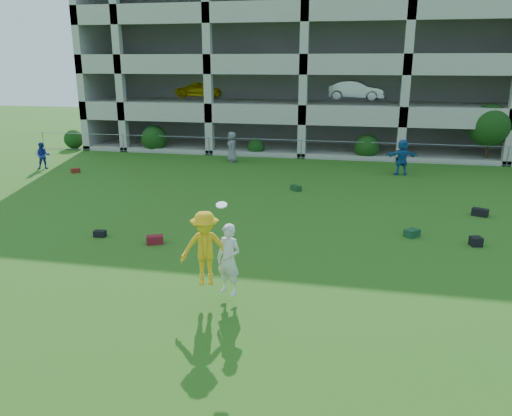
% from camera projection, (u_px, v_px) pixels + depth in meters
% --- Properties ---
extents(ground, '(100.00, 100.00, 0.00)m').
position_uv_depth(ground, '(218.00, 288.00, 13.44)').
color(ground, '#235114').
rests_on(ground, ground).
extents(bystander_a, '(0.92, 0.86, 1.51)m').
position_uv_depth(bystander_a, '(43.00, 156.00, 28.08)').
color(bystander_a, navy).
rests_on(bystander_a, ground).
extents(bystander_c, '(0.92, 1.07, 1.84)m').
position_uv_depth(bystander_c, '(232.00, 147.00, 29.98)').
color(bystander_c, slate).
rests_on(bystander_c, ground).
extents(bystander_d, '(1.86, 0.91, 1.92)m').
position_uv_depth(bystander_d, '(402.00, 157.00, 26.58)').
color(bystander_d, '#215497').
rests_on(bystander_d, ground).
extents(bag_red_a, '(0.62, 0.49, 0.28)m').
position_uv_depth(bag_red_a, '(155.00, 240.00, 16.64)').
color(bag_red_a, '#510D10').
rests_on(bag_red_a, ground).
extents(bag_black_b, '(0.42, 0.29, 0.22)m').
position_uv_depth(bag_black_b, '(100.00, 234.00, 17.32)').
color(bag_black_b, black).
rests_on(bag_black_b, ground).
extents(bag_green_c, '(0.60, 0.60, 0.26)m').
position_uv_depth(bag_green_c, '(412.00, 233.00, 17.32)').
color(bag_green_c, '#13341A').
rests_on(bag_green_c, ground).
extents(crate_d, '(0.42, 0.42, 0.30)m').
position_uv_depth(crate_d, '(476.00, 241.00, 16.46)').
color(crate_d, black).
rests_on(crate_d, ground).
extents(bag_black_e, '(0.67, 0.51, 0.30)m').
position_uv_depth(bag_black_e, '(480.00, 212.00, 19.64)').
color(bag_black_e, black).
rests_on(bag_black_e, ground).
extents(bag_red_f, '(0.50, 0.53, 0.24)m').
position_uv_depth(bag_red_f, '(75.00, 171.00, 27.30)').
color(bag_red_f, '#5B100F').
rests_on(bag_red_f, ground).
extents(bag_green_g, '(0.57, 0.56, 0.25)m').
position_uv_depth(bag_green_g, '(296.00, 188.00, 23.51)').
color(bag_green_g, '#14391C').
rests_on(bag_green_g, ground).
extents(frisbee_contest, '(1.63, 1.02, 2.45)m').
position_uv_depth(frisbee_contest, '(211.00, 251.00, 12.32)').
color(frisbee_contest, '#F8B016').
rests_on(frisbee_contest, ground).
extents(parking_garage, '(30.00, 14.00, 12.00)m').
position_uv_depth(parking_garage, '(316.00, 59.00, 37.77)').
color(parking_garage, '#9E998C').
rests_on(parking_garage, ground).
extents(fence, '(36.06, 0.06, 1.20)m').
position_uv_depth(fence, '(301.00, 149.00, 31.12)').
color(fence, gray).
rests_on(fence, ground).
extents(shrub_row, '(34.38, 2.52, 3.50)m').
position_uv_depth(shrub_row, '(377.00, 135.00, 30.64)').
color(shrub_row, '#163D11').
rests_on(shrub_row, ground).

